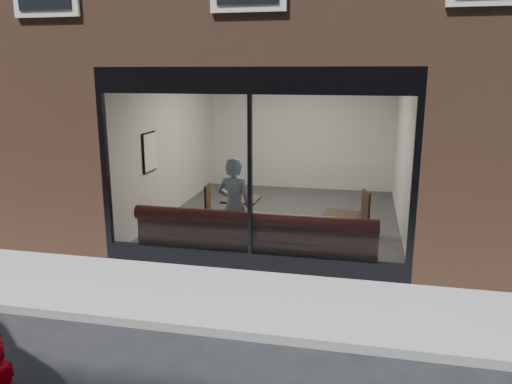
% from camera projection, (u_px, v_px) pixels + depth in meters
% --- Properties ---
extents(ground, '(120.00, 120.00, 0.00)m').
position_uv_depth(ground, '(213.00, 333.00, 6.13)').
color(ground, black).
rests_on(ground, ground).
extents(sidewalk_near, '(40.00, 2.00, 0.01)m').
position_uv_depth(sidewalk_near, '(234.00, 298.00, 7.08)').
color(sidewalk_near, gray).
rests_on(sidewalk_near, ground).
extents(kerb_near, '(40.00, 0.10, 0.12)m').
position_uv_depth(kerb_near, '(212.00, 331.00, 6.07)').
color(kerb_near, gray).
rests_on(kerb_near, ground).
extents(host_building_pier_left, '(2.50, 12.00, 3.20)m').
position_uv_depth(host_building_pier_left, '(168.00, 127.00, 14.13)').
color(host_building_pier_left, brown).
rests_on(host_building_pier_left, ground).
extents(host_building_pier_right, '(2.50, 12.00, 3.20)m').
position_uv_depth(host_building_pier_right, '(448.00, 134.00, 12.58)').
color(host_building_pier_right, brown).
rests_on(host_building_pier_right, ground).
extents(host_building_backfill, '(5.00, 6.00, 3.20)m').
position_uv_depth(host_building_backfill, '(312.00, 120.00, 16.20)').
color(host_building_backfill, brown).
rests_on(host_building_backfill, ground).
extents(cafe_floor, '(6.00, 6.00, 0.00)m').
position_uv_depth(cafe_floor, '(281.00, 218.00, 10.88)').
color(cafe_floor, '#2D2D30').
rests_on(cafe_floor, ground).
extents(cafe_ceiling, '(6.00, 6.00, 0.00)m').
position_uv_depth(cafe_ceiling, '(282.00, 68.00, 10.13)').
color(cafe_ceiling, white).
rests_on(cafe_ceiling, host_building_upper).
extents(cafe_wall_back, '(5.00, 0.00, 5.00)m').
position_uv_depth(cafe_wall_back, '(300.00, 130.00, 13.34)').
color(cafe_wall_back, beige).
rests_on(cafe_wall_back, ground).
extents(cafe_wall_left, '(0.00, 6.00, 6.00)m').
position_uv_depth(cafe_wall_left, '(170.00, 143.00, 11.02)').
color(cafe_wall_left, beige).
rests_on(cafe_wall_left, ground).
extents(cafe_wall_right, '(0.00, 6.00, 6.00)m').
position_uv_depth(cafe_wall_right, '(404.00, 150.00, 9.99)').
color(cafe_wall_right, beige).
rests_on(cafe_wall_right, ground).
extents(storefront_kick, '(5.00, 0.10, 0.30)m').
position_uv_depth(storefront_kick, '(250.00, 261.00, 8.04)').
color(storefront_kick, black).
rests_on(storefront_kick, ground).
extents(storefront_header, '(5.00, 0.10, 0.40)m').
position_uv_depth(storefront_header, '(250.00, 81.00, 7.37)').
color(storefront_header, black).
rests_on(storefront_header, host_building_upper).
extents(storefront_mullion, '(0.06, 0.10, 2.50)m').
position_uv_depth(storefront_mullion, '(250.00, 176.00, 7.71)').
color(storefront_mullion, black).
rests_on(storefront_mullion, storefront_kick).
extents(storefront_glass, '(4.80, 0.00, 4.80)m').
position_uv_depth(storefront_glass, '(250.00, 177.00, 7.69)').
color(storefront_glass, white).
rests_on(storefront_glass, storefront_kick).
extents(banquette, '(4.00, 0.55, 0.45)m').
position_uv_depth(banquette, '(256.00, 248.00, 8.41)').
color(banquette, black).
rests_on(banquette, cafe_floor).
extents(person, '(0.70, 0.53, 1.73)m').
position_uv_depth(person, '(235.00, 207.00, 8.59)').
color(person, '#9BBBD5').
rests_on(person, cafe_floor).
extents(cafe_table_left, '(0.67, 0.67, 0.04)m').
position_uv_depth(cafe_table_left, '(241.00, 199.00, 9.56)').
color(cafe_table_left, '#311C13').
rests_on(cafe_table_left, cafe_floor).
extents(cafe_table_right, '(0.67, 0.67, 0.04)m').
position_uv_depth(cafe_table_right, '(341.00, 215.00, 8.52)').
color(cafe_table_right, '#311C13').
rests_on(cafe_table_right, cafe_floor).
extents(cafe_chair_left, '(0.43, 0.43, 0.04)m').
position_uv_depth(cafe_chair_left, '(199.00, 218.00, 10.09)').
color(cafe_chair_left, '#311C13').
rests_on(cafe_chair_left, cafe_floor).
extents(cafe_chair_right, '(0.51, 0.51, 0.04)m').
position_uv_depth(cafe_chair_right, '(355.00, 227.00, 9.50)').
color(cafe_chair_right, '#311C13').
rests_on(cafe_chair_right, cafe_floor).
extents(wall_poster, '(0.02, 0.55, 0.73)m').
position_uv_depth(wall_poster, '(150.00, 152.00, 9.91)').
color(wall_poster, white).
rests_on(wall_poster, cafe_wall_left).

